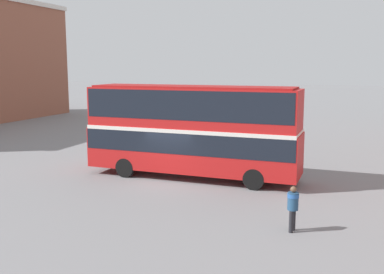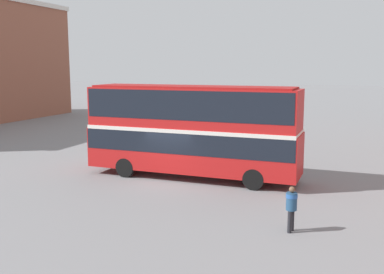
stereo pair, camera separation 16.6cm
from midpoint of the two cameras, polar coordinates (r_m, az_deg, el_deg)
ground_plane at (r=23.11m, az=-3.14°, el=-5.69°), size 240.00×240.00×0.00m
double_decker_bus at (r=23.38m, az=-0.20°, el=1.42°), size 11.26×2.80×4.85m
pedestrian_foreground at (r=16.49m, az=12.41°, el=-8.31°), size 0.49×0.49×1.67m
parked_car_kerb_near at (r=39.65m, az=4.36°, el=1.63°), size 4.18×1.93×1.48m
parked_car_kerb_far at (r=36.89m, az=-5.83°, el=1.10°), size 4.70×2.32×1.58m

